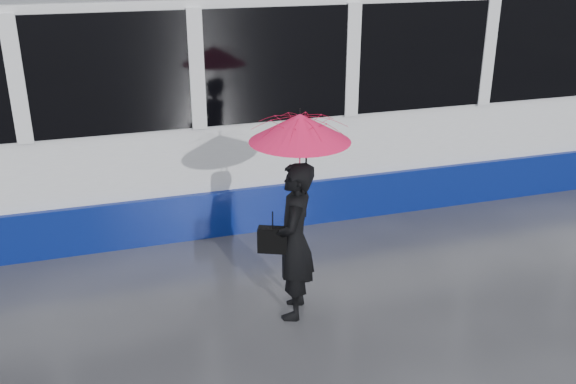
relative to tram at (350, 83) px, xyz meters
name	(u,v)px	position (x,y,z in m)	size (l,w,h in m)	color
ground	(315,270)	(-1.42, -2.50, -1.64)	(90.00, 90.00, 0.00)	#27272B
rails	(260,194)	(-1.42, 0.00, -1.63)	(34.00, 1.51, 0.02)	#3F3D38
tram	(350,83)	(0.00, 0.00, 0.00)	(26.00, 2.56, 3.35)	white
woman	(294,241)	(-1.94, -3.30, -0.81)	(0.61, 0.40, 1.66)	black
umbrella	(300,147)	(-1.89, -3.30, 0.18)	(1.29, 1.29, 1.12)	#FD157B
handbag	(273,240)	(-2.16, -3.28, -0.77)	(0.32, 0.24, 0.44)	black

